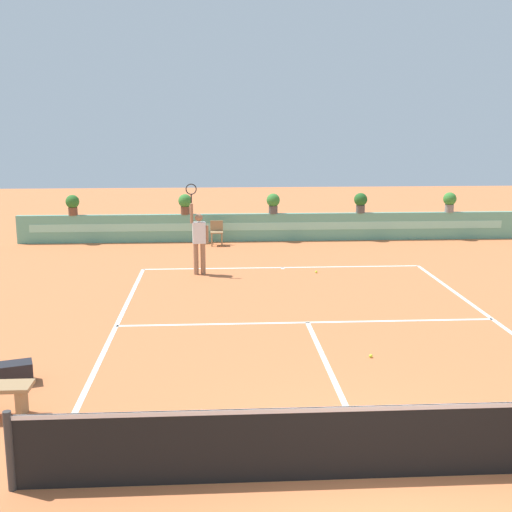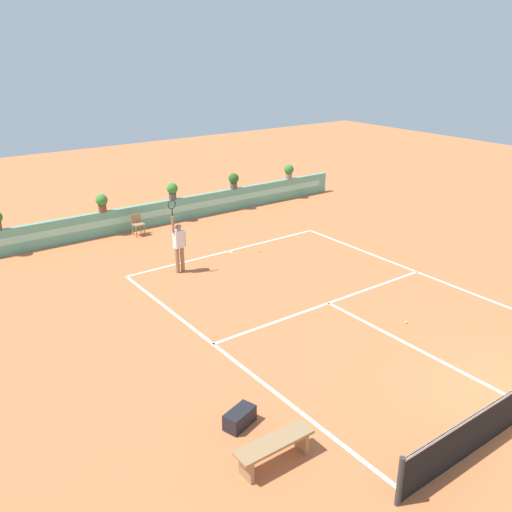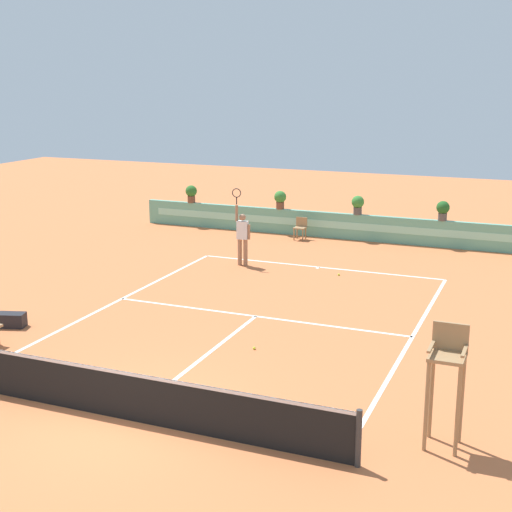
% 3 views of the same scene
% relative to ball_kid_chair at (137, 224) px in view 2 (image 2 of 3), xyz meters
% --- Properties ---
extents(ground_plane, '(60.00, 60.00, 0.00)m').
position_rel_ball_kid_chair_xyz_m(ground_plane, '(1.93, -9.66, -0.48)').
color(ground_plane, '#C66B3D').
extents(court_lines, '(8.32, 11.94, 0.01)m').
position_rel_ball_kid_chair_xyz_m(court_lines, '(1.93, -8.94, -0.47)').
color(court_lines, white).
rests_on(court_lines, ground).
extents(back_wall_barrier, '(18.00, 0.21, 1.00)m').
position_rel_ball_kid_chair_xyz_m(back_wall_barrier, '(1.93, 0.73, 0.02)').
color(back_wall_barrier, '#60A88E').
rests_on(back_wall_barrier, ground).
extents(ball_kid_chair, '(0.44, 0.44, 0.85)m').
position_rel_ball_kid_chair_xyz_m(ball_kid_chair, '(0.00, 0.00, 0.00)').
color(ball_kid_chair, '#99754C').
rests_on(ball_kid_chair, ground).
extents(bench_courtside, '(1.60, 0.44, 0.51)m').
position_rel_ball_kid_chair_xyz_m(bench_courtside, '(-3.56, -13.64, -0.10)').
color(bench_courtside, '#99754C').
rests_on(bench_courtside, ground).
extents(gear_bag, '(0.78, 0.56, 0.36)m').
position_rel_ball_kid_chair_xyz_m(gear_bag, '(-3.46, -12.36, -0.30)').
color(gear_bag, black).
rests_on(gear_bag, ground).
extents(tennis_player, '(0.62, 0.26, 2.58)m').
position_rel_ball_kid_chair_xyz_m(tennis_player, '(-0.51, -4.48, 0.57)').
color(tennis_player, '#9E7051').
rests_on(tennis_player, ground).
extents(tennis_ball_near_baseline, '(0.07, 0.07, 0.07)m').
position_rel_ball_kid_chair_xyz_m(tennis_ball_near_baseline, '(2.84, -4.53, -0.44)').
color(tennis_ball_near_baseline, '#CCE033').
rests_on(tennis_ball_near_baseline, ground).
extents(tennis_ball_mid_court, '(0.07, 0.07, 0.07)m').
position_rel_ball_kid_chair_xyz_m(tennis_ball_mid_court, '(2.81, -11.49, -0.44)').
color(tennis_ball_mid_court, '#CCE033').
rests_on(tennis_ball_mid_court, ground).
extents(potted_plant_centre, '(0.48, 0.48, 0.72)m').
position_rel_ball_kid_chair_xyz_m(potted_plant_centre, '(2.04, 0.73, 0.93)').
color(potted_plant_centre, '#514C47').
rests_on(potted_plant_centre, back_wall_barrier).
extents(potted_plant_far_right, '(0.48, 0.48, 0.72)m').
position_rel_ball_kid_chair_xyz_m(potted_plant_far_right, '(8.52, 0.73, 0.93)').
color(potted_plant_far_right, gray).
rests_on(potted_plant_far_right, back_wall_barrier).
extents(potted_plant_left, '(0.48, 0.48, 0.72)m').
position_rel_ball_kid_chair_xyz_m(potted_plant_left, '(-1.12, 0.73, 0.93)').
color(potted_plant_left, brown).
rests_on(potted_plant_left, back_wall_barrier).
extents(potted_plant_right, '(0.48, 0.48, 0.72)m').
position_rel_ball_kid_chair_xyz_m(potted_plant_right, '(5.23, 0.73, 0.93)').
color(potted_plant_right, '#514C47').
rests_on(potted_plant_right, back_wall_barrier).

